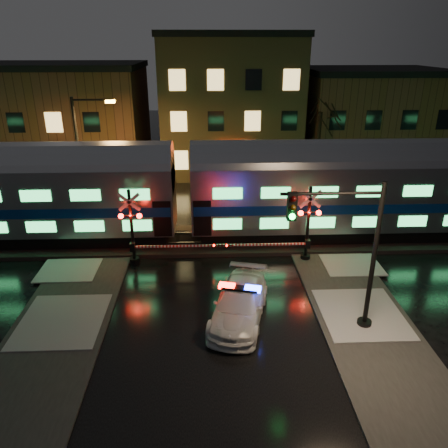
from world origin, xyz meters
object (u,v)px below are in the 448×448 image
at_px(crossing_signal_right, 301,232).
at_px(traffic_light, 349,256).
at_px(police_car, 240,304).
at_px(streetlight, 83,152).
at_px(crossing_signal_left, 139,235).

relative_size(crossing_signal_right, traffic_light, 0.94).
height_order(police_car, crossing_signal_right, crossing_signal_right).
relative_size(traffic_light, streetlight, 0.80).
distance_m(traffic_light, streetlight, 18.65).
xyz_separation_m(crossing_signal_right, traffic_light, (0.53, -6.14, 1.65)).
xyz_separation_m(crossing_signal_left, streetlight, (-4.27, 6.69, 2.91)).
bearing_deg(streetlight, police_car, -52.28).
bearing_deg(streetlight, traffic_light, -43.61).
bearing_deg(crossing_signal_left, police_car, -46.63).
xyz_separation_m(police_car, traffic_light, (4.22, -0.87, 2.67)).
relative_size(police_car, crossing_signal_right, 0.91).
bearing_deg(streetlight, crossing_signal_right, -27.33).
relative_size(crossing_signal_right, streetlight, 0.74).
bearing_deg(crossing_signal_right, police_car, -125.06).
height_order(police_car, streetlight, streetlight).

